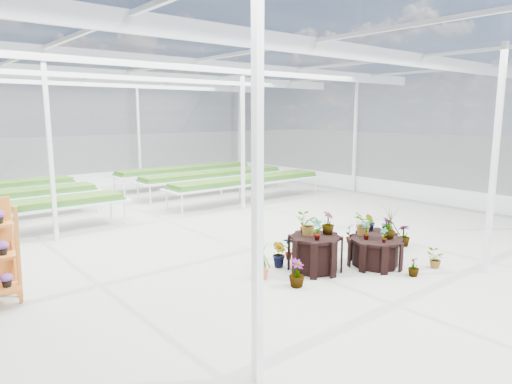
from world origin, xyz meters
TOP-DOWN VIEW (x-y plane):
  - ground_plane at (0.00, 0.00)m, footprint 24.00×24.00m
  - greenhouse_shell at (0.00, 0.00)m, footprint 18.00×24.00m
  - steel_frame at (0.00, 0.00)m, footprint 18.00×24.00m
  - nursery_benches at (0.00, 7.20)m, footprint 16.00×7.00m
  - plinth_tall at (0.39, -1.75)m, footprint 1.14×1.14m
  - plinth_mid at (1.59, -2.35)m, footprint 1.30×1.30m
  - plinth_low at (2.59, -1.65)m, footprint 1.09×1.09m
  - nursery_plants at (1.36, -1.73)m, footprint 4.48×2.80m

SIDE VIEW (x-z plane):
  - ground_plane at x=0.00m, z-range 0.00..0.00m
  - plinth_low at x=2.59m, z-range 0.00..0.42m
  - plinth_mid at x=1.59m, z-range 0.00..0.59m
  - plinth_tall at x=0.39m, z-range 0.00..0.73m
  - nursery_benches at x=0.00m, z-range 0.00..0.84m
  - nursery_plants at x=1.36m, z-range -0.06..1.14m
  - greenhouse_shell at x=0.00m, z-range 0.00..4.50m
  - steel_frame at x=0.00m, z-range 0.00..4.50m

